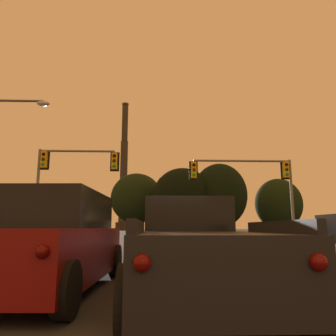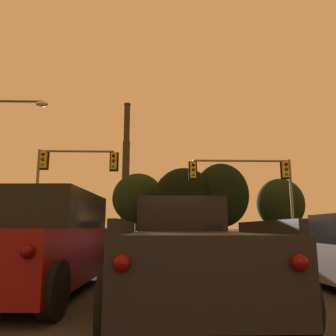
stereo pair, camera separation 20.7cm
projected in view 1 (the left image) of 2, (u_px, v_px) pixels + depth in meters
name	position (u px, v px, depth m)	size (l,w,h in m)	color
suv_left_lane_second	(51.00, 242.00, 6.26)	(2.30, 4.98, 1.86)	maroon
sedan_center_lane_front	(177.00, 241.00, 12.50)	(2.03, 4.72, 1.43)	black
pickup_truck_center_lane_second	(194.00, 248.00, 6.00)	(2.19, 5.51, 1.82)	black
traffic_light_overhead_right	(256.00, 178.00, 21.46)	(6.90, 0.50, 5.62)	slate
traffic_light_overhead_left	(65.00, 172.00, 20.55)	(5.20, 0.50, 6.08)	slate
traffic_light_far_right	(218.00, 210.00, 48.01)	(0.78, 0.50, 5.61)	slate
street_lamp	(0.00, 154.00, 15.82)	(2.76, 0.36, 7.57)	#56565B
smokestack	(124.00, 179.00, 150.16)	(6.25, 6.25, 59.78)	#2B2722
treeline_far_left	(220.00, 195.00, 71.54)	(11.96, 10.76, 15.17)	black
treeline_center_left	(279.00, 204.00, 79.25)	(11.34, 10.20, 13.00)	black
treeline_left_mid	(136.00, 198.00, 78.83)	(12.42, 11.18, 14.20)	black
treeline_far_right	(183.00, 197.00, 70.68)	(12.93, 11.64, 14.03)	black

